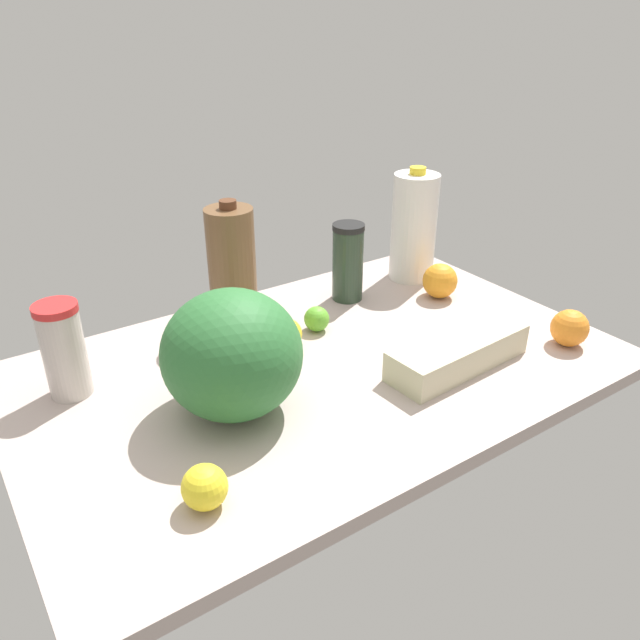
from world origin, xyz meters
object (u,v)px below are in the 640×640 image
at_px(shaker_bottle, 348,262).
at_px(orange_loose, 440,281).
at_px(milk_jug, 414,227).
at_px(chocolate_milk_jug, 232,269).
at_px(egg_carton, 458,352).
at_px(lemon_near_front, 205,487).
at_px(tumbler_cup, 64,350).
at_px(lime_by_jug, 317,319).
at_px(orange_beside_bowl, 570,328).
at_px(watermelon, 232,354).
at_px(lemon_far_back, 287,334).

relative_size(shaker_bottle, orange_loose, 2.23).
xyz_separation_m(milk_jug, chocolate_milk_jug, (-0.51, 0.02, -0.00)).
bearing_deg(orange_loose, milk_jug, 79.47).
bearing_deg(milk_jug, orange_loose, -100.53).
relative_size(milk_jug, shaker_bottle, 1.53).
height_order(egg_carton, chocolate_milk_jug, chocolate_milk_jug).
bearing_deg(lemon_near_front, egg_carton, 7.09).
xyz_separation_m(chocolate_milk_jug, tumbler_cup, (-0.38, -0.07, -0.05)).
xyz_separation_m(milk_jug, lime_by_jug, (-0.38, -0.11, -0.11)).
distance_m(shaker_bottle, lemon_near_front, 0.75).
relative_size(egg_carton, orange_loose, 3.65).
xyz_separation_m(lime_by_jug, orange_beside_bowl, (0.41, -0.36, 0.01)).
xyz_separation_m(orange_beside_bowl, orange_loose, (-0.06, 0.33, 0.00)).
bearing_deg(egg_carton, shaker_bottle, 85.41).
xyz_separation_m(orange_loose, lemon_near_front, (-0.79, -0.34, -0.01)).
distance_m(tumbler_cup, shaker_bottle, 0.68).
relative_size(watermelon, chocolate_milk_jug, 0.85).
bearing_deg(egg_carton, orange_loose, 48.98).
relative_size(lime_by_jug, orange_loose, 0.66).
relative_size(chocolate_milk_jug, orange_beside_bowl, 3.67).
relative_size(egg_carton, milk_jug, 1.07).
height_order(egg_carton, watermelon, watermelon).
distance_m(egg_carton, tumbler_cup, 0.75).
height_order(orange_loose, lemon_far_back, orange_loose).
bearing_deg(lime_by_jug, tumbler_cup, 174.25).
relative_size(milk_jug, chocolate_milk_jug, 1.01).
height_order(milk_jug, orange_beside_bowl, milk_jug).
bearing_deg(lime_by_jug, milk_jug, 16.26).
distance_m(egg_carton, chocolate_milk_jug, 0.51).
xyz_separation_m(shaker_bottle, lemon_far_back, (-0.25, -0.13, -0.06)).
bearing_deg(lemon_far_back, egg_carton, -46.65).
distance_m(chocolate_milk_jug, shaker_bottle, 0.30).
bearing_deg(orange_loose, tumbler_cup, 174.97).
xyz_separation_m(tumbler_cup, orange_loose, (0.87, -0.08, -0.05)).
distance_m(milk_jug, lemon_near_front, 0.94).
height_order(tumbler_cup, lemon_far_back, tumbler_cup).
xyz_separation_m(chocolate_milk_jug, orange_beside_bowl, (0.55, -0.48, -0.10)).
bearing_deg(tumbler_cup, orange_loose, -5.03).
distance_m(lime_by_jug, orange_loose, 0.35).
bearing_deg(milk_jug, watermelon, -157.31).
relative_size(shaker_bottle, lemon_far_back, 2.92).
bearing_deg(lemon_far_back, milk_jug, 16.31).
distance_m(orange_beside_bowl, lemon_far_back, 0.60).
xyz_separation_m(milk_jug, watermelon, (-0.67, -0.28, -0.02)).
bearing_deg(tumbler_cup, egg_carton, -26.85).
xyz_separation_m(egg_carton, watermelon, (-0.44, 0.12, 0.08)).
xyz_separation_m(tumbler_cup, orange_beside_bowl, (0.93, -0.41, -0.05)).
xyz_separation_m(milk_jug, tumbler_cup, (-0.90, -0.06, -0.05)).
bearing_deg(lime_by_jug, chocolate_milk_jug, 137.84).
distance_m(milk_jug, watermelon, 0.72).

